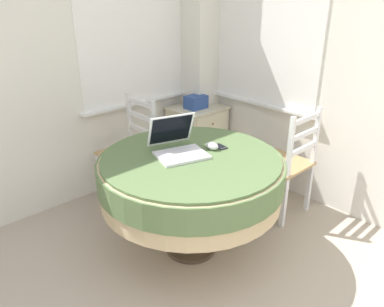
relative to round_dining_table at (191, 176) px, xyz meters
name	(u,v)px	position (x,y,z in m)	size (l,w,h in m)	color
corner_room_shell	(195,62)	(0.29, 0.27, 0.68)	(4.61, 4.55, 2.55)	white
round_dining_table	(191,176)	(0.00, 0.00, 0.00)	(1.23, 1.23, 0.73)	#4C3D2D
laptop	(178,146)	(-0.02, 0.10, 0.19)	(0.41, 0.42, 0.25)	white
computer_mouse	(212,146)	(0.19, -0.01, 0.17)	(0.06, 0.10, 0.05)	white
cell_phone	(220,146)	(0.26, -0.02, 0.15)	(0.07, 0.11, 0.01)	#2D2D33
dining_chair_near_back_window	(131,152)	(0.13, 0.91, -0.15)	(0.40, 0.42, 0.92)	tan
dining_chair_near_right_window	(286,164)	(0.91, -0.16, -0.15)	(0.42, 0.40, 0.92)	tan
corner_cabinet	(197,138)	(0.99, 0.98, -0.26)	(0.51, 0.46, 0.66)	beige
storage_box	(196,102)	(0.95, 0.96, 0.13)	(0.20, 0.15, 0.13)	#2D4C93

